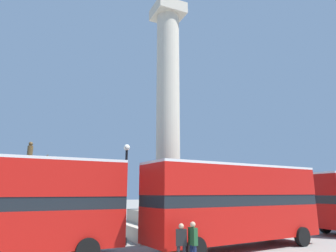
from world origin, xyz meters
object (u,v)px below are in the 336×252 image
(bus_b, at_px, (235,202))
(pedestrian_by_plinth, at_px, (181,243))
(monument_column, at_px, (168,157))
(equestrian_statue, at_px, (24,208))
(street_lamp, at_px, (125,192))
(pedestrian_near_lamp, at_px, (193,242))

(bus_b, distance_m, pedestrian_by_plinth, 5.21)
(monument_column, xyz_separation_m, pedestrian_by_plinth, (-3.29, -8.31, -4.40))
(equestrian_statue, distance_m, pedestrian_by_plinth, 12.55)
(monument_column, xyz_separation_m, equestrian_statue, (-9.00, 2.83, -3.46))
(monument_column, height_order, street_lamp, monument_column)
(monument_column, height_order, equestrian_statue, monument_column)
(pedestrian_near_lamp, bearing_deg, pedestrian_by_plinth, -125.11)
(street_lamp, height_order, pedestrian_by_plinth, street_lamp)
(monument_column, bearing_deg, pedestrian_near_lamp, -108.77)
(monument_column, relative_size, pedestrian_near_lamp, 10.76)
(street_lamp, relative_size, pedestrian_by_plinth, 3.43)
(bus_b, height_order, pedestrian_near_lamp, bus_b)
(street_lamp, relative_size, pedestrian_near_lamp, 3.29)
(pedestrian_near_lamp, bearing_deg, street_lamp, -173.39)
(pedestrian_by_plinth, bearing_deg, street_lamp, -59.87)
(bus_b, height_order, street_lamp, street_lamp)
(street_lamp, xyz_separation_m, pedestrian_near_lamp, (0.95, -6.03, -1.91))
(equestrian_statue, bearing_deg, bus_b, -13.49)
(pedestrian_by_plinth, bearing_deg, monument_column, -87.07)
(bus_b, xyz_separation_m, street_lamp, (-5.01, 3.50, 0.51))
(equestrian_statue, xyz_separation_m, pedestrian_near_lamp, (6.10, -11.39, -0.88))
(equestrian_statue, distance_m, street_lamp, 7.50)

